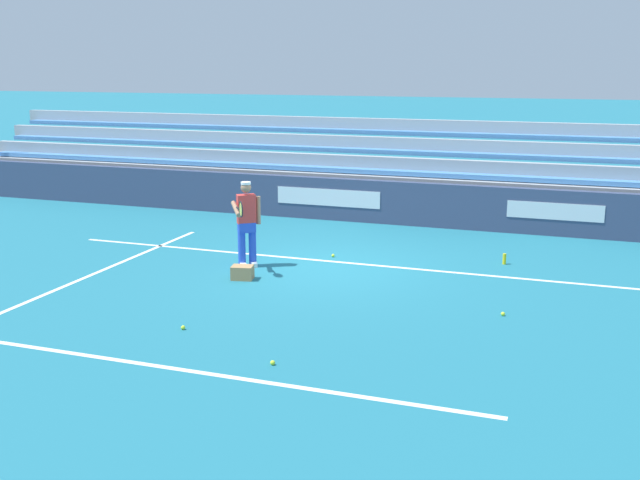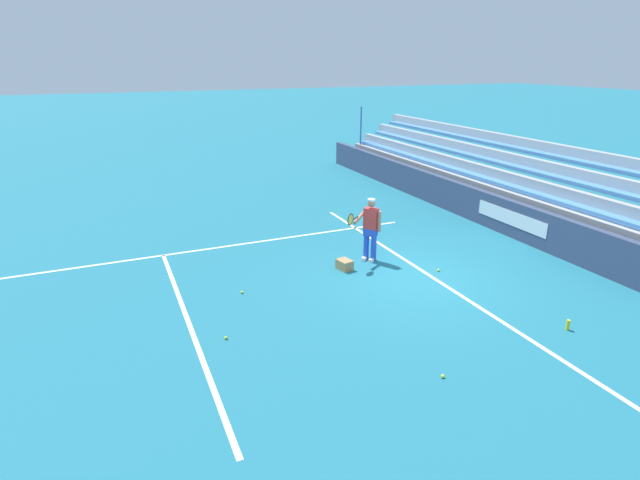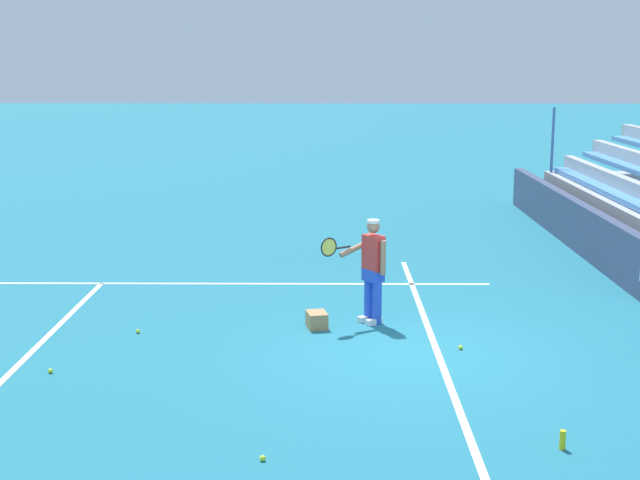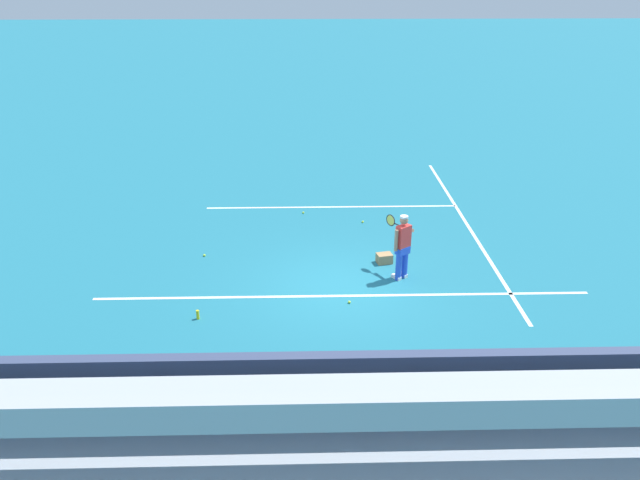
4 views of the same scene
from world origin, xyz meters
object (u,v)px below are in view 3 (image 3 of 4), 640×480
(tennis_ball_far_right, at_px, (461,347))
(water_bottle, at_px, (563,440))
(tennis_ball_near_player, at_px, (50,371))
(ball_box_cardboard, at_px, (317,320))
(tennis_ball_by_box, at_px, (138,331))
(tennis_ball_on_baseline, at_px, (263,458))
(tennis_player, at_px, (372,269))

(tennis_ball_far_right, distance_m, water_bottle, 3.53)
(tennis_ball_far_right, distance_m, tennis_ball_near_player, 5.90)
(ball_box_cardboard, relative_size, water_bottle, 1.82)
(tennis_ball_far_right, height_order, tennis_ball_by_box, same)
(water_bottle, bearing_deg, tennis_ball_on_baseline, 95.68)
(water_bottle, bearing_deg, ball_box_cardboard, 31.28)
(tennis_ball_on_baseline, bearing_deg, tennis_ball_far_right, -35.17)
(tennis_ball_on_baseline, height_order, tennis_ball_by_box, same)
(tennis_player, distance_m, tennis_ball_by_box, 3.86)
(ball_box_cardboard, height_order, tennis_ball_near_player, ball_box_cardboard)
(ball_box_cardboard, xyz_separation_m, tennis_ball_on_baseline, (-4.89, 0.52, -0.10))
(ball_box_cardboard, bearing_deg, water_bottle, -148.72)
(tennis_ball_near_player, xyz_separation_m, water_bottle, (-2.40, -6.42, 0.08))
(tennis_ball_far_right, relative_size, tennis_ball_near_player, 1.00)
(tennis_player, height_order, tennis_ball_on_baseline, tennis_player)
(ball_box_cardboard, height_order, tennis_ball_by_box, ball_box_cardboard)
(tennis_ball_on_baseline, bearing_deg, ball_box_cardboard, -6.09)
(tennis_player, height_order, water_bottle, tennis_player)
(tennis_ball_on_baseline, relative_size, water_bottle, 0.30)
(ball_box_cardboard, bearing_deg, tennis_player, -70.78)
(water_bottle, bearing_deg, tennis_ball_far_right, 10.03)
(tennis_ball_on_baseline, xyz_separation_m, water_bottle, (0.33, -3.30, 0.08))
(tennis_ball_near_player, bearing_deg, tennis_ball_by_box, -24.01)
(water_bottle, bearing_deg, tennis_ball_near_player, 69.53)
(tennis_ball_far_right, height_order, tennis_ball_on_baseline, same)
(tennis_player, xyz_separation_m, ball_box_cardboard, (-0.31, 0.89, -0.76))
(ball_box_cardboard, bearing_deg, tennis_ball_near_player, 120.76)
(ball_box_cardboard, bearing_deg, tennis_ball_on_baseline, 173.91)
(tennis_ball_far_right, bearing_deg, tennis_ball_on_baseline, 144.83)
(tennis_ball_far_right, xyz_separation_m, tennis_ball_by_box, (0.76, 4.98, 0.00))
(tennis_ball_on_baseline, bearing_deg, tennis_ball_by_box, 26.74)
(tennis_ball_far_right, bearing_deg, tennis_player, 42.23)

